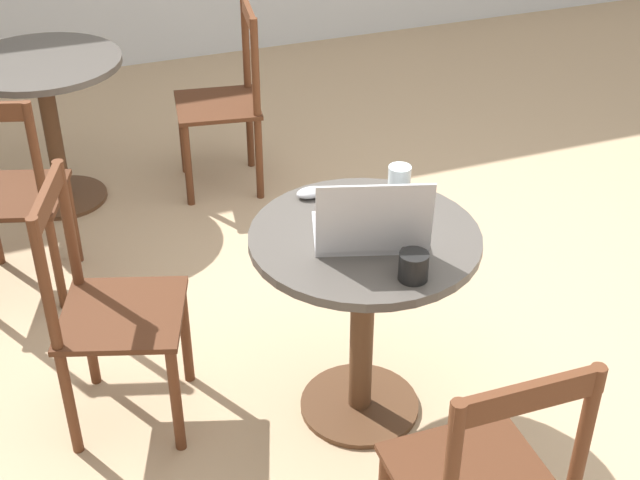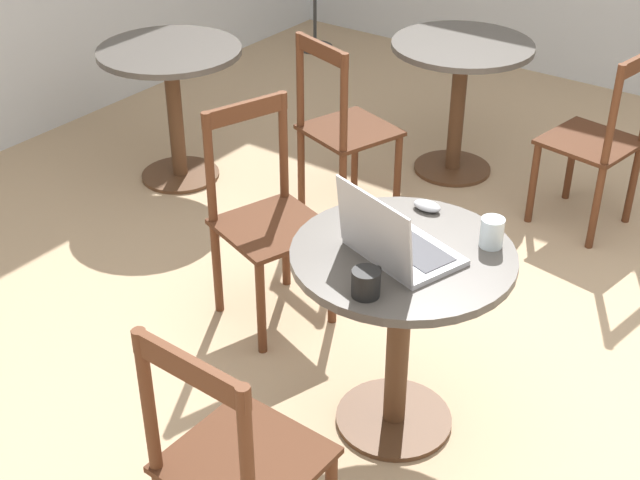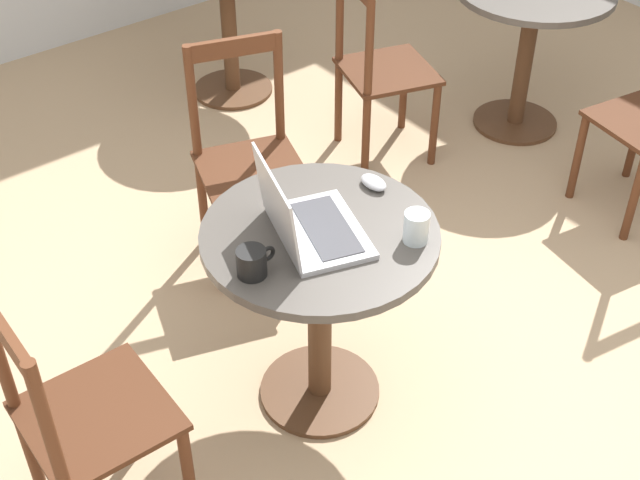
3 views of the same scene
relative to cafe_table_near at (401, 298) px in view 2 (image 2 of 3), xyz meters
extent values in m
plane|color=tan|center=(0.26, -0.26, -0.53)|extent=(16.00, 16.00, 0.00)
cylinder|color=#51331E|center=(0.00, 0.00, -0.52)|extent=(0.41, 0.41, 0.02)
cylinder|color=#51331E|center=(0.00, 0.00, -0.18)|extent=(0.08, 0.08, 0.66)
cylinder|color=#4C4742|center=(0.00, 0.00, 0.16)|extent=(0.72, 0.72, 0.03)
cylinder|color=#51331E|center=(1.84, 0.78, -0.52)|extent=(0.41, 0.41, 0.02)
cylinder|color=#51331E|center=(1.84, 0.78, -0.18)|extent=(0.08, 0.08, 0.66)
cylinder|color=#4C4742|center=(1.84, 0.78, 0.16)|extent=(0.72, 0.72, 0.03)
cylinder|color=#51331E|center=(0.92, 1.91, -0.52)|extent=(0.41, 0.41, 0.02)
cylinder|color=#51331E|center=(0.92, 1.91, -0.18)|extent=(0.08, 0.08, 0.66)
cylinder|color=#4C4742|center=(0.92, 1.91, 0.16)|extent=(0.72, 0.72, 0.03)
cylinder|color=#562D19|center=(0.35, 0.52, -0.33)|extent=(0.04, 0.04, 0.42)
cylinder|color=#562D19|center=(0.03, 0.62, -0.33)|extent=(0.04, 0.04, 0.42)
cylinder|color=#562D19|center=(0.46, 0.84, -0.33)|extent=(0.04, 0.04, 0.42)
cylinder|color=#562D19|center=(0.14, 0.94, -0.33)|extent=(0.04, 0.04, 0.42)
cube|color=#492715|center=(0.24, 0.73, -0.11)|extent=(0.49, 0.49, 0.02)
cylinder|color=#562D19|center=(0.46, 0.84, 0.13)|extent=(0.04, 0.04, 0.46)
cylinder|color=#562D19|center=(0.14, 0.94, 0.13)|extent=(0.04, 0.04, 0.46)
cube|color=#562D19|center=(0.30, 0.89, 0.32)|extent=(0.36, 0.14, 0.07)
cylinder|color=#562D19|center=(-0.59, 0.18, -0.33)|extent=(0.04, 0.04, 0.42)
cube|color=#492715|center=(-0.76, 0.02, -0.11)|extent=(0.40, 0.40, 0.02)
cylinder|color=#562D19|center=(-0.93, 0.19, 0.13)|extent=(0.04, 0.04, 0.46)
cylinder|color=#562D19|center=(-0.94, -0.15, 0.13)|extent=(0.04, 0.04, 0.46)
cube|color=#562D19|center=(-0.93, 0.02, 0.32)|extent=(0.03, 0.37, 0.07)
cylinder|color=#562D19|center=(1.58, 0.21, -0.33)|extent=(0.04, 0.04, 0.42)
cylinder|color=#562D19|center=(1.91, 0.16, -0.33)|extent=(0.04, 0.04, 0.42)
cylinder|color=#562D19|center=(1.52, -0.12, -0.33)|extent=(0.04, 0.04, 0.42)
cylinder|color=#562D19|center=(1.85, -0.17, -0.33)|extent=(0.04, 0.04, 0.42)
cube|color=#492715|center=(1.71, 0.02, -0.11)|extent=(0.44, 0.44, 0.02)
cylinder|color=#562D19|center=(1.52, -0.12, 0.13)|extent=(0.04, 0.04, 0.46)
cylinder|color=#562D19|center=(1.37, 1.10, -0.33)|extent=(0.04, 0.04, 0.42)
cylinder|color=#562D19|center=(1.27, 0.78, -0.33)|extent=(0.04, 0.04, 0.42)
cylinder|color=#562D19|center=(1.05, 1.21, -0.33)|extent=(0.04, 0.04, 0.42)
cylinder|color=#562D19|center=(0.95, 0.89, -0.33)|extent=(0.04, 0.04, 0.42)
cube|color=#492715|center=(1.16, 0.99, -0.11)|extent=(0.49, 0.49, 0.02)
cylinder|color=#562D19|center=(1.05, 1.21, 0.13)|extent=(0.04, 0.04, 0.46)
cylinder|color=#562D19|center=(0.95, 0.89, 0.13)|extent=(0.04, 0.04, 0.46)
cube|color=#562D19|center=(1.00, 1.05, 0.32)|extent=(0.14, 0.36, 0.07)
cylinder|color=#333333|center=(2.95, 2.51, -0.52)|extent=(0.25, 0.25, 0.02)
cube|color=#B7B7BC|center=(-0.01, -0.01, 0.19)|extent=(0.33, 0.39, 0.02)
cube|color=#38383D|center=(0.01, -0.02, 0.20)|extent=(0.21, 0.31, 0.00)
cube|color=#B7B7BC|center=(-0.13, 0.03, 0.31)|extent=(0.13, 0.33, 0.23)
cube|color=silver|center=(-0.13, 0.03, 0.31)|extent=(0.12, 0.30, 0.21)
ellipsoid|color=#B7B7BC|center=(0.27, 0.07, 0.19)|extent=(0.06, 0.10, 0.03)
cylinder|color=black|center=(-0.26, -0.03, 0.22)|extent=(0.08, 0.08, 0.08)
torus|color=black|center=(-0.21, -0.03, 0.22)|extent=(0.05, 0.01, 0.05)
cylinder|color=silver|center=(0.19, -0.20, 0.23)|extent=(0.08, 0.08, 0.10)
camera|label=1|loc=(-2.10, 0.94, 1.63)|focal=50.00mm
camera|label=2|loc=(-2.05, -1.17, 1.67)|focal=50.00mm
camera|label=3|loc=(-1.26, -1.61, 1.82)|focal=50.00mm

